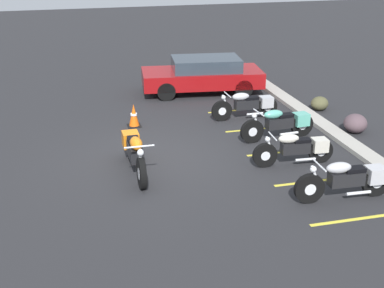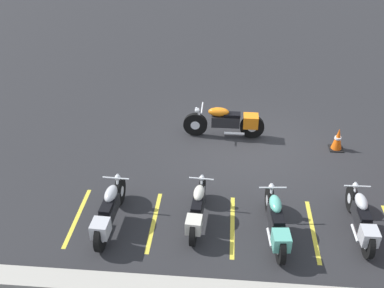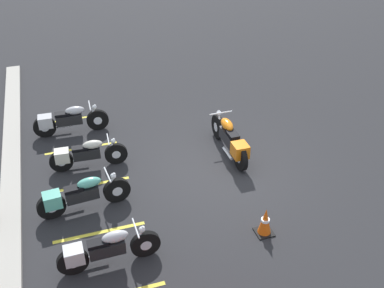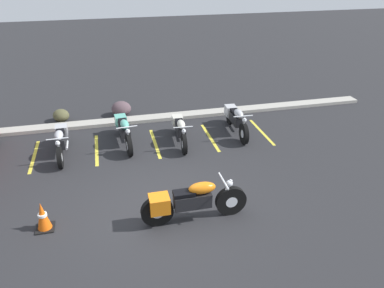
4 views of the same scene
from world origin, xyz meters
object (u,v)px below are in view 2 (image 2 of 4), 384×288
motorcycle_orange_featured (228,122)px  parked_bike_1 (276,222)px  parked_bike_3 (109,211)px  traffic_cone (338,140)px  parked_bike_2 (197,209)px  parked_bike_0 (362,219)px

motorcycle_orange_featured → parked_bike_1: bearing=104.7°
parked_bike_3 → traffic_cone: bearing=-54.4°
parked_bike_1 → parked_bike_2: (1.77, -0.32, -0.03)m
motorcycle_orange_featured → traffic_cone: motorcycle_orange_featured is taller
parked_bike_1 → parked_bike_3: 3.78m
parked_bike_0 → parked_bike_1: 1.95m
motorcycle_orange_featured → parked_bike_1: motorcycle_orange_featured is taller
parked_bike_0 → parked_bike_2: size_ratio=1.03×
motorcycle_orange_featured → parked_bike_0: 5.08m
parked_bike_0 → parked_bike_3: 5.71m
traffic_cone → parked_bike_0: bearing=87.4°
parked_bike_2 → traffic_cone: 5.25m
parked_bike_2 → traffic_cone: size_ratio=3.04×
motorcycle_orange_featured → parked_bike_1: (-1.14, 4.34, -0.05)m
parked_bike_3 → parked_bike_0: bearing=-85.2°
parked_bike_2 → parked_bike_3: size_ratio=0.93×
parked_bike_2 → traffic_cone: (-3.86, -3.56, -0.11)m
parked_bike_1 → parked_bike_3: size_ratio=0.99×
parked_bike_1 → traffic_cone: 4.41m
motorcycle_orange_featured → parked_bike_1: 4.49m
parked_bike_1 → parked_bike_2: bearing=74.8°
traffic_cone → parked_bike_1: bearing=61.7°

